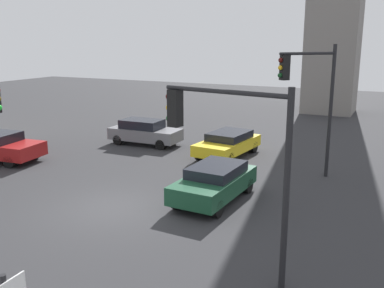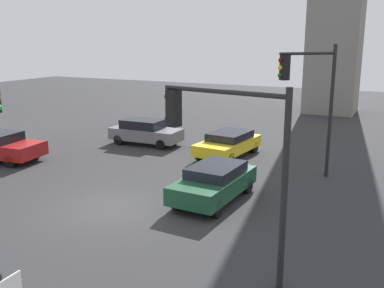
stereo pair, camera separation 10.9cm
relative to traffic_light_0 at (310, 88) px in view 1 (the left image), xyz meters
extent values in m
plane|color=#2D2D30|center=(-5.56, -6.46, -3.99)|extent=(86.93, 86.93, 0.00)
cylinder|color=black|center=(0.79, 0.82, -1.10)|extent=(0.16, 0.16, 5.78)
cylinder|color=black|center=(-0.12, -0.13, 1.42)|extent=(1.92, 1.97, 0.12)
cube|color=black|center=(-0.87, -0.89, 0.87)|extent=(0.45, 0.45, 1.00)
sphere|color=#4C0F0C|center=(-1.01, -1.03, 1.17)|extent=(0.20, 0.20, 0.20)
sphere|color=yellow|center=(-1.01, -1.03, 0.87)|extent=(0.20, 0.20, 0.20)
sphere|color=#14471E|center=(-1.01, -1.03, 0.57)|extent=(0.20, 0.20, 0.20)
cylinder|color=black|center=(1.33, -8.93, -1.52)|extent=(0.16, 0.16, 4.94)
cylinder|color=black|center=(-0.42, -8.62, 0.73)|extent=(3.52, 0.75, 0.12)
cube|color=black|center=(-1.93, -8.34, 0.18)|extent=(0.37, 0.37, 1.00)
sphere|color=#4C0F0C|center=(-2.13, -8.31, 0.48)|extent=(0.20, 0.20, 0.20)
sphere|color=yellow|center=(-2.13, -8.31, 0.18)|extent=(0.20, 0.20, 0.20)
sphere|color=#14471E|center=(-2.13, -8.31, -0.12)|extent=(0.20, 0.20, 0.20)
cube|color=#19472D|center=(-2.54, -4.13, -3.35)|extent=(2.06, 4.23, 0.66)
cube|color=black|center=(-2.53, -3.93, -2.85)|extent=(1.75, 2.40, 0.43)
cylinder|color=black|center=(-1.85, -5.58, -3.68)|extent=(0.36, 0.64, 0.62)
cylinder|color=black|center=(-3.37, -5.50, -3.68)|extent=(0.36, 0.64, 0.62)
cylinder|color=black|center=(-1.71, -2.77, -3.68)|extent=(0.36, 0.64, 0.62)
cylinder|color=black|center=(-3.22, -2.69, -3.68)|extent=(0.36, 0.64, 0.62)
cube|color=slate|center=(-9.70, 2.51, -3.37)|extent=(4.17, 1.79, 0.67)
cube|color=black|center=(-9.91, 2.51, -2.81)|extent=(2.35, 1.55, 0.54)
cylinder|color=black|center=(-8.31, 3.24, -3.70)|extent=(0.59, 0.32, 0.58)
cylinder|color=black|center=(-8.28, 1.85, -3.70)|extent=(0.59, 0.32, 0.58)
cylinder|color=black|center=(-11.12, 3.18, -3.70)|extent=(0.59, 0.32, 0.58)
cylinder|color=black|center=(-11.09, 1.78, -3.70)|extent=(0.59, 0.32, 0.58)
cylinder|color=black|center=(-13.14, -2.72, -3.69)|extent=(0.64, 0.41, 0.61)
cylinder|color=black|center=(-12.99, -4.33, -3.69)|extent=(0.64, 0.41, 0.61)
cube|color=yellow|center=(-4.44, 2.12, -3.39)|extent=(2.37, 4.41, 0.57)
cube|color=black|center=(-4.42, 2.33, -2.93)|extent=(1.94, 2.54, 0.43)
cylinder|color=black|center=(-3.81, 0.61, -3.68)|extent=(0.41, 0.66, 0.63)
cylinder|color=black|center=(-5.38, 0.78, -3.68)|extent=(0.41, 0.66, 0.63)
cylinder|color=black|center=(-3.50, 3.47, -3.68)|extent=(0.41, 0.66, 0.63)
cylinder|color=black|center=(-5.07, 3.64, -3.68)|extent=(0.41, 0.66, 0.63)
camera|label=1|loc=(3.58, -18.67, 1.98)|focal=41.02mm
camera|label=2|loc=(3.68, -18.62, 1.98)|focal=41.02mm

